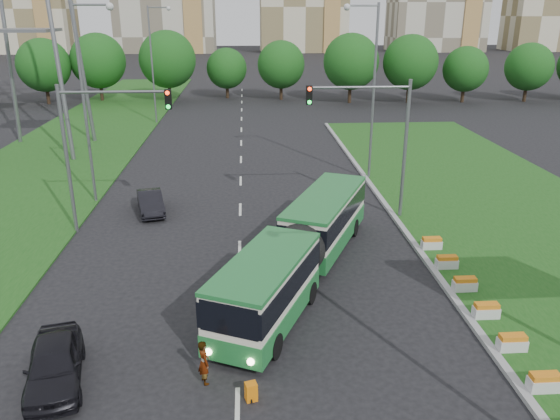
{
  "coord_description": "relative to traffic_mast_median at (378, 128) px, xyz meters",
  "views": [
    {
      "loc": [
        -2.56,
        -19.55,
        11.47
      ],
      "look_at": [
        -1.02,
        4.66,
        2.6
      ],
      "focal_mm": 35.0,
      "sensor_mm": 36.0,
      "label": 1
    }
  ],
  "objects": [
    {
      "name": "ground",
      "position": [
        -4.78,
        -10.0,
        -5.35
      ],
      "size": [
        360.0,
        360.0,
        0.0
      ],
      "primitive_type": "plane",
      "color": "black",
      "rests_on": "ground"
    },
    {
      "name": "grass_median",
      "position": [
        8.22,
        -2.0,
        -5.27
      ],
      "size": [
        14.0,
        60.0,
        0.15
      ],
      "primitive_type": "cube",
      "color": "#1A4E16",
      "rests_on": "ground"
    },
    {
      "name": "median_kerb",
      "position": [
        1.27,
        -2.0,
        -5.26
      ],
      "size": [
        0.3,
        60.0,
        0.18
      ],
      "primitive_type": "cube",
      "color": "#9A9A9A",
      "rests_on": "ground"
    },
    {
      "name": "left_verge",
      "position": [
        -22.78,
        15.0,
        -5.3
      ],
      "size": [
        12.0,
        110.0,
        0.1
      ],
      "primitive_type": "cube",
      "color": "#1A4E16",
      "rests_on": "ground"
    },
    {
      "name": "lane_markings",
      "position": [
        -7.78,
        10.0,
        -5.35
      ],
      "size": [
        0.2,
        100.0,
        0.01
      ],
      "primitive_type": null,
      "color": "silver",
      "rests_on": "ground"
    },
    {
      "name": "flower_planters",
      "position": [
        1.92,
        -11.4,
        -4.9
      ],
      "size": [
        1.1,
        13.7,
        0.6
      ],
      "primitive_type": null,
      "color": "silver",
      "rests_on": "grass_median"
    },
    {
      "name": "traffic_mast_median",
      "position": [
        0.0,
        0.0,
        0.0
      ],
      "size": [
        5.76,
        0.32,
        8.0
      ],
      "color": "slate",
      "rests_on": "ground"
    },
    {
      "name": "traffic_mast_left",
      "position": [
        -15.16,
        -1.0,
        0.0
      ],
      "size": [
        5.76,
        0.32,
        8.0
      ],
      "color": "slate",
      "rests_on": "ground"
    },
    {
      "name": "street_lamps",
      "position": [
        -7.78,
        0.0,
        0.65
      ],
      "size": [
        36.0,
        60.0,
        12.0
      ],
      "primitive_type": null,
      "color": "slate",
      "rests_on": "ground"
    },
    {
      "name": "tree_line",
      "position": [
        5.22,
        45.0,
        -0.85
      ],
      "size": [
        120.0,
        8.0,
        9.0
      ],
      "primitive_type": null,
      "color": "#154C14",
      "rests_on": "ground"
    },
    {
      "name": "articulated_bus",
      "position": [
        -5.21,
        -7.22,
        -3.83
      ],
      "size": [
        2.35,
        15.06,
        2.48
      ],
      "rotation": [
        0.0,
        0.0,
        -0.43
      ],
      "color": "silver",
      "rests_on": "ground"
    },
    {
      "name": "car_left_near",
      "position": [
        -13.7,
        -14.24,
        -4.63
      ],
      "size": [
        2.61,
        4.5,
        1.44
      ],
      "primitive_type": "imported",
      "rotation": [
        0.0,
        0.0,
        0.23
      ],
      "color": "black",
      "rests_on": "ground"
    },
    {
      "name": "car_left_far",
      "position": [
        -13.15,
        1.83,
        -4.7
      ],
      "size": [
        2.32,
        4.17,
        1.3
      ],
      "primitive_type": "imported",
      "rotation": [
        0.0,
        0.0,
        0.25
      ],
      "color": "black",
      "rests_on": "ground"
    },
    {
      "name": "pedestrian",
      "position": [
        -8.85,
        -14.54,
        -4.57
      ],
      "size": [
        0.56,
        0.67,
        1.56
      ],
      "primitive_type": "imported",
      "rotation": [
        0.0,
        0.0,
        1.96
      ],
      "color": "gray",
      "rests_on": "ground"
    },
    {
      "name": "shopping_trolley",
      "position": [
        -7.35,
        -15.5,
        -5.05
      ],
      "size": [
        0.36,
        0.38,
        0.61
      ],
      "rotation": [
        0.0,
        0.0,
        0.27
      ],
      "color": "orange",
      "rests_on": "ground"
    }
  ]
}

